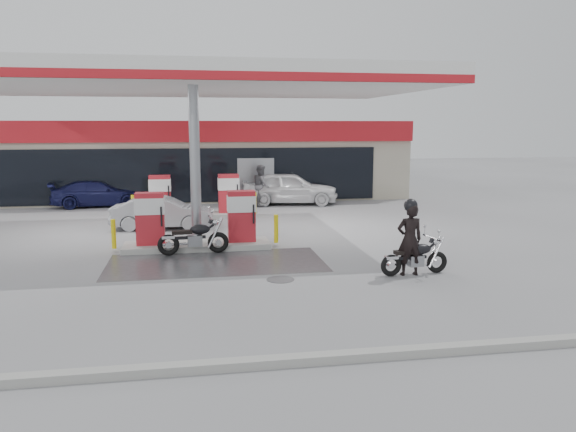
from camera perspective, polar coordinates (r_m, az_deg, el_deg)
name	(u,v)px	position (r m, az deg, el deg)	size (l,w,h in m)	color
ground	(198,264)	(15.86, -9.11, -4.80)	(90.00, 90.00, 0.00)	gray
wet_patch	(216,263)	(15.87, -7.30, -4.74)	(6.00, 3.00, 0.00)	#4C4C4F
drain_cover	(280,279)	(14.08, -0.78, -6.46)	(0.70, 0.70, 0.01)	#38383A
kerb	(205,367)	(9.19, -8.46, -14.92)	(28.00, 0.25, 0.15)	gray
store_building	(193,158)	(31.38, -9.62, 5.83)	(22.00, 8.22, 4.00)	#BCB39E
canopy	(192,83)	(20.44, -9.71, 13.20)	(16.00, 10.02, 5.51)	silver
pump_island_near	(197,226)	(17.67, -9.26, -1.00)	(5.14, 1.30, 1.78)	#9E9E99
pump_island_far	(195,200)	(23.60, -9.44, 1.57)	(5.14, 1.30, 1.78)	#9E9E99
main_motorcycle	(416,258)	(14.83, 12.83, -4.21)	(1.88, 0.72, 0.96)	black
biker_main	(410,240)	(14.63, 12.25, -2.35)	(0.68, 0.44, 1.86)	black
parked_motorcycle	(195,238)	(16.93, -9.47, -2.24)	(2.11, 0.81, 1.08)	black
sedan_white	(290,188)	(27.17, 0.18, 2.86)	(1.86, 4.63, 1.58)	white
attendant	(261,185)	(26.54, -2.73, 3.12)	(0.95, 0.74, 1.96)	#5B5B60
hatchback_silver	(162,213)	(21.26, -12.64, 0.34)	(1.28, 3.68, 1.21)	#93969A
parked_car_left	(98,193)	(27.92, -18.78, 2.18)	(1.72, 4.23, 1.23)	#141744
parked_car_right	(286,191)	(27.97, -0.24, 2.56)	(1.83, 3.97, 1.10)	black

